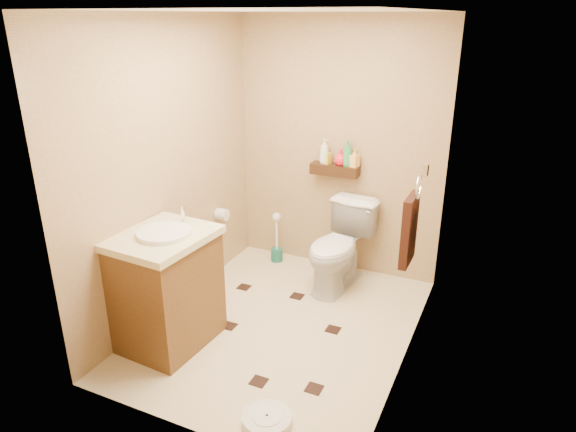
% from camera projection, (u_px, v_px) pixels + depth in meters
% --- Properties ---
extents(ground, '(2.50, 2.50, 0.00)m').
position_uv_depth(ground, '(282.00, 326.00, 4.20)').
color(ground, beige).
rests_on(ground, ground).
extents(wall_back, '(2.00, 0.04, 2.40)m').
position_uv_depth(wall_back, '(338.00, 149.00, 4.82)').
color(wall_back, tan).
rests_on(wall_back, ground).
extents(wall_front, '(2.00, 0.04, 2.40)m').
position_uv_depth(wall_front, '(179.00, 254.00, 2.70)').
color(wall_front, tan).
rests_on(wall_front, ground).
extents(wall_left, '(0.04, 2.50, 2.40)m').
position_uv_depth(wall_left, '(170.00, 171.00, 4.15)').
color(wall_left, tan).
rests_on(wall_left, ground).
extents(wall_right, '(0.04, 2.50, 2.40)m').
position_uv_depth(wall_right, '(418.00, 207.00, 3.37)').
color(wall_right, tan).
rests_on(wall_right, ground).
extents(ceiling, '(2.00, 2.50, 0.02)m').
position_uv_depth(ceiling, '(280.00, 11.00, 3.32)').
color(ceiling, white).
rests_on(ceiling, wall_back).
extents(wall_shelf, '(0.46, 0.14, 0.10)m').
position_uv_depth(wall_shelf, '(335.00, 170.00, 4.81)').
color(wall_shelf, '#39220F').
rests_on(wall_shelf, wall_back).
extents(floor_accents, '(1.23, 1.28, 0.01)m').
position_uv_depth(floor_accents, '(278.00, 330.00, 4.14)').
color(floor_accents, black).
rests_on(floor_accents, ground).
extents(toilet, '(0.54, 0.83, 0.79)m').
position_uv_depth(toilet, '(339.00, 247.00, 4.68)').
color(toilet, white).
rests_on(toilet, ground).
extents(vanity, '(0.65, 0.77, 1.04)m').
position_uv_depth(vanity, '(167.00, 288.00, 3.85)').
color(vanity, brown).
rests_on(vanity, ground).
extents(bathroom_scale, '(0.41, 0.41, 0.06)m').
position_uv_depth(bathroom_scale, '(267.00, 419.00, 3.19)').
color(bathroom_scale, white).
rests_on(bathroom_scale, ground).
extents(toilet_brush, '(0.12, 0.12, 0.53)m').
position_uv_depth(toilet_brush, '(277.00, 244.00, 5.25)').
color(toilet_brush, '#175F54').
rests_on(toilet_brush, ground).
extents(towel_ring, '(0.12, 0.30, 0.76)m').
position_uv_depth(towel_ring, '(410.00, 227.00, 3.71)').
color(towel_ring, silver).
rests_on(towel_ring, wall_right).
extents(toilet_paper, '(0.12, 0.11, 0.12)m').
position_uv_depth(toilet_paper, '(222.00, 214.00, 4.89)').
color(toilet_paper, white).
rests_on(toilet_paper, wall_left).
extents(bottle_a, '(0.12, 0.12, 0.23)m').
position_uv_depth(bottle_a, '(324.00, 151.00, 4.80)').
color(bottle_a, white).
rests_on(bottle_a, wall_shelf).
extents(bottle_b, '(0.09, 0.09, 0.15)m').
position_uv_depth(bottle_b, '(327.00, 156.00, 4.80)').
color(bottle_b, gold).
rests_on(bottle_b, wall_shelf).
extents(bottle_c, '(0.16, 0.16, 0.15)m').
position_uv_depth(bottle_c, '(341.00, 157.00, 4.75)').
color(bottle_c, red).
rests_on(bottle_c, wall_shelf).
extents(bottle_d, '(0.11, 0.11, 0.24)m').
position_uv_depth(bottle_d, '(348.00, 153.00, 4.70)').
color(bottle_d, '#339A55').
rests_on(bottle_d, wall_shelf).
extents(bottle_e, '(0.09, 0.10, 0.17)m').
position_uv_depth(bottle_e, '(354.00, 158.00, 4.69)').
color(bottle_e, '#FFBE54').
rests_on(bottle_e, wall_shelf).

